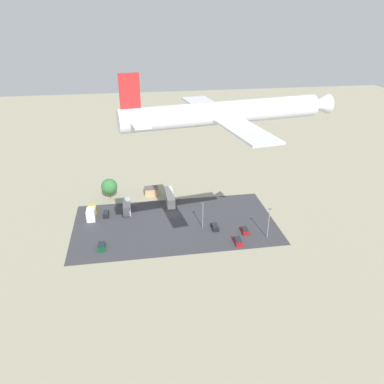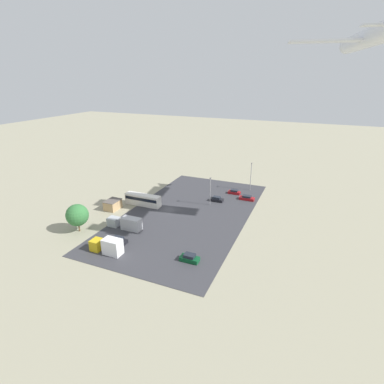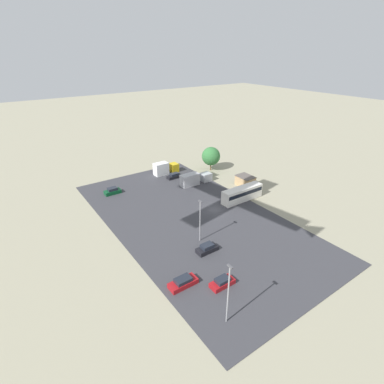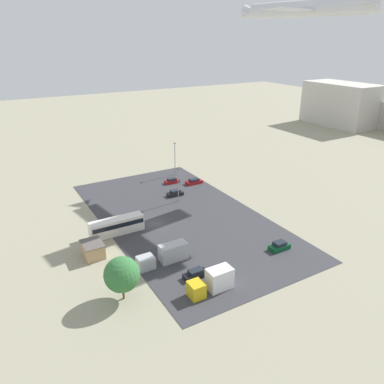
{
  "view_description": "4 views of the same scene",
  "coord_description": "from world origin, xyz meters",
  "px_view_note": "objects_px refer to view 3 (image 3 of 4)",
  "views": [
    {
      "loc": [
        10.54,
        104.89,
        59.31
      ],
      "look_at": [
        -2.24,
        25.42,
        19.97
      ],
      "focal_mm": 35.0,
      "sensor_mm": 36.0,
      "label": 1
    },
    {
      "loc": [
        70.58,
        37.56,
        36.48
      ],
      "look_at": [
        2.84,
        8.79,
        7.91
      ],
      "focal_mm": 28.0,
      "sensor_mm": 36.0,
      "label": 2
    },
    {
      "loc": [
        -46.51,
        38.82,
        33.69
      ],
      "look_at": [
        1.58,
        5.3,
        5.41
      ],
      "focal_mm": 28.0,
      "sensor_mm": 36.0,
      "label": 3
    },
    {
      "loc": [
        66.37,
        -29.18,
        37.72
      ],
      "look_at": [
        4.62,
        6.68,
        7.81
      ],
      "focal_mm": 35.0,
      "sensor_mm": 36.0,
      "label": 4
    }
  ],
  "objects_px": {
    "shed_building": "(245,181)",
    "parked_car_1": "(174,176)",
    "parked_car_3": "(113,191)",
    "parked_truck_1": "(194,179)",
    "parked_car_2": "(222,282)",
    "parked_car_0": "(207,248)",
    "bus": "(242,193)",
    "parked_truck_0": "(165,168)",
    "parked_car_4": "(183,282)"
  },
  "relations": [
    {
      "from": "shed_building",
      "to": "parked_car_1",
      "type": "height_order",
      "value": "shed_building"
    },
    {
      "from": "parked_car_3",
      "to": "parked_truck_1",
      "type": "distance_m",
      "value": 21.78
    },
    {
      "from": "parked_car_1",
      "to": "parked_car_2",
      "type": "height_order",
      "value": "parked_car_1"
    },
    {
      "from": "parked_car_0",
      "to": "parked_car_3",
      "type": "distance_m",
      "value": 33.34
    },
    {
      "from": "bus",
      "to": "shed_building",
      "type": "bearing_deg",
      "value": -48.99
    },
    {
      "from": "parked_car_0",
      "to": "parked_car_3",
      "type": "height_order",
      "value": "parked_car_3"
    },
    {
      "from": "parked_truck_1",
      "to": "shed_building",
      "type": "bearing_deg",
      "value": 51.12
    },
    {
      "from": "parked_car_3",
      "to": "parked_truck_1",
      "type": "bearing_deg",
      "value": -108.78
    },
    {
      "from": "parked_car_1",
      "to": "parked_truck_0",
      "type": "distance_m",
      "value": 4.55
    },
    {
      "from": "parked_car_0",
      "to": "parked_car_1",
      "type": "height_order",
      "value": "parked_car_0"
    },
    {
      "from": "parked_truck_0",
      "to": "parked_car_3",
      "type": "bearing_deg",
      "value": -77.15
    },
    {
      "from": "parked_car_4",
      "to": "parked_car_0",
      "type": "bearing_deg",
      "value": -60.29
    },
    {
      "from": "parked_car_1",
      "to": "parked_truck_0",
      "type": "relative_size",
      "value": 0.57
    },
    {
      "from": "parked_car_2",
      "to": "parked_truck_1",
      "type": "distance_m",
      "value": 39.09
    },
    {
      "from": "bus",
      "to": "parked_car_2",
      "type": "distance_m",
      "value": 30.22
    },
    {
      "from": "parked_car_3",
      "to": "parked_truck_1",
      "type": "relative_size",
      "value": 0.43
    },
    {
      "from": "parked_car_1",
      "to": "parked_car_2",
      "type": "bearing_deg",
      "value": 157.92
    },
    {
      "from": "shed_building",
      "to": "parked_car_2",
      "type": "distance_m",
      "value": 39.11
    },
    {
      "from": "parked_car_2",
      "to": "parked_truck_1",
      "type": "height_order",
      "value": "parked_truck_1"
    },
    {
      "from": "parked_car_4",
      "to": "bus",
      "type": "bearing_deg",
      "value": -59.74
    },
    {
      "from": "parked_car_4",
      "to": "parked_truck_1",
      "type": "bearing_deg",
      "value": -37.89
    },
    {
      "from": "shed_building",
      "to": "parked_truck_0",
      "type": "xyz_separation_m",
      "value": [
        19.67,
        13.56,
        0.33
      ]
    },
    {
      "from": "parked_car_1",
      "to": "parked_car_3",
      "type": "relative_size",
      "value": 1.04
    },
    {
      "from": "shed_building",
      "to": "parked_car_0",
      "type": "relative_size",
      "value": 1.18
    },
    {
      "from": "parked_car_2",
      "to": "parked_truck_0",
      "type": "height_order",
      "value": "parked_truck_0"
    },
    {
      "from": "shed_building",
      "to": "parked_car_4",
      "type": "xyz_separation_m",
      "value": [
        -22.11,
        34.59,
        -0.71
      ]
    },
    {
      "from": "shed_building",
      "to": "parked_car_0",
      "type": "distance_m",
      "value": 31.42
    },
    {
      "from": "parked_car_2",
      "to": "parked_car_3",
      "type": "distance_m",
      "value": 41.27
    },
    {
      "from": "parked_car_3",
      "to": "parked_car_4",
      "type": "bearing_deg",
      "value": 175.01
    },
    {
      "from": "bus",
      "to": "parked_car_3",
      "type": "relative_size",
      "value": 2.72
    },
    {
      "from": "parked_car_4",
      "to": "parked_truck_0",
      "type": "xyz_separation_m",
      "value": [
        41.78,
        -21.03,
        1.03
      ]
    },
    {
      "from": "bus",
      "to": "parked_truck_0",
      "type": "xyz_separation_m",
      "value": [
        25.52,
        6.83,
        -0.18
      ]
    },
    {
      "from": "shed_building",
      "to": "parked_car_1",
      "type": "bearing_deg",
      "value": 40.34
    },
    {
      "from": "bus",
      "to": "parked_car_2",
      "type": "height_order",
      "value": "bus"
    },
    {
      "from": "parked_car_1",
      "to": "parked_car_4",
      "type": "distance_m",
      "value": 43.18
    },
    {
      "from": "parked_car_0",
      "to": "parked_car_3",
      "type": "relative_size",
      "value": 0.99
    },
    {
      "from": "bus",
      "to": "parked_car_0",
      "type": "distance_m",
      "value": 22.64
    },
    {
      "from": "parked_car_1",
      "to": "parked_truck_0",
      "type": "height_order",
      "value": "parked_truck_0"
    },
    {
      "from": "parked_car_0",
      "to": "parked_car_4",
      "type": "height_order",
      "value": "parked_car_0"
    },
    {
      "from": "parked_car_0",
      "to": "parked_car_1",
      "type": "relative_size",
      "value": 0.95
    },
    {
      "from": "shed_building",
      "to": "bus",
      "type": "xyz_separation_m",
      "value": [
        -5.85,
        6.73,
        0.5
      ]
    },
    {
      "from": "parked_car_4",
      "to": "parked_truck_0",
      "type": "bearing_deg",
      "value": -26.72
    },
    {
      "from": "parked_car_3",
      "to": "parked_car_4",
      "type": "xyz_separation_m",
      "value": [
        -37.73,
        3.3,
        -0.08
      ]
    },
    {
      "from": "parked_car_0",
      "to": "parked_truck_1",
      "type": "distance_m",
      "value": 30.24
    },
    {
      "from": "parked_car_1",
      "to": "parked_truck_1",
      "type": "xyz_separation_m",
      "value": [
        -6.66,
        -2.29,
        0.85
      ]
    },
    {
      "from": "parked_car_2",
      "to": "parked_truck_1",
      "type": "xyz_separation_m",
      "value": [
        34.23,
        -18.87,
        0.87
      ]
    },
    {
      "from": "parked_truck_0",
      "to": "shed_building",
      "type": "bearing_deg",
      "value": 34.58
    },
    {
      "from": "parked_car_1",
      "to": "bus",
      "type": "bearing_deg",
      "value": -163.52
    },
    {
      "from": "parked_car_0",
      "to": "parked_truck_0",
      "type": "relative_size",
      "value": 0.54
    },
    {
      "from": "shed_building",
      "to": "parked_car_1",
      "type": "relative_size",
      "value": 1.13
    }
  ]
}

